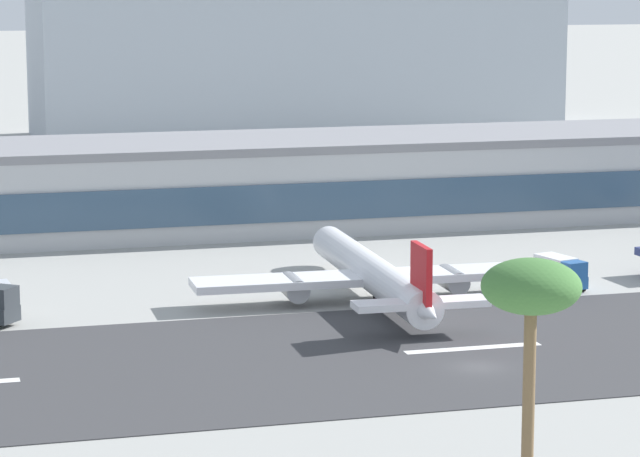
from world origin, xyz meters
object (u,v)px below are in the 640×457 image
(distant_hotel_block, at_px, (292,48))
(airliner_red_tail_gate_1, at_px, (376,276))
(terminal_building, at_px, (247,183))
(service_box_truck_1, at_px, (560,272))
(palm_tree_1, at_px, (531,295))

(distant_hotel_block, distance_m, airliner_red_tail_gate_1, 148.81)
(terminal_building, relative_size, service_box_truck_1, 27.21)
(airliner_red_tail_gate_1, bearing_deg, service_box_truck_1, -85.30)
(distant_hotel_block, bearing_deg, airliner_red_tail_gate_1, -101.20)
(service_box_truck_1, bearing_deg, terminal_building, -167.82)
(terminal_building, bearing_deg, airliner_red_tail_gate_1, -87.04)
(airliner_red_tail_gate_1, bearing_deg, terminal_building, 4.58)
(terminal_building, bearing_deg, palm_tree_1, -93.95)
(service_box_truck_1, distance_m, palm_tree_1, 67.78)
(palm_tree_1, bearing_deg, terminal_building, 86.05)
(distant_hotel_block, height_order, service_box_truck_1, distant_hotel_block)
(distant_hotel_block, bearing_deg, service_box_truck_1, -93.66)
(airliner_red_tail_gate_1, height_order, service_box_truck_1, airliner_red_tail_gate_1)
(terminal_building, relative_size, airliner_red_tail_gate_1, 4.47)
(service_box_truck_1, height_order, palm_tree_1, palm_tree_1)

